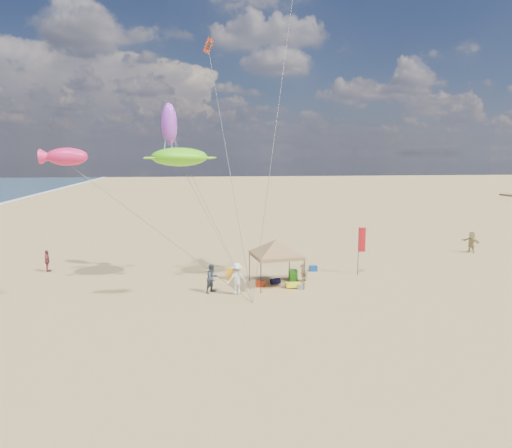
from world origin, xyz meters
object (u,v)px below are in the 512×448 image
Objects in this scene: cooler_red at (260,283)px; canopy_tent at (276,241)px; person_far_a at (47,261)px; person_far_c at (471,242)px; beach_cart at (293,285)px; chair_green at (293,275)px; person_near_c at (237,279)px; person_near_b at (212,278)px; person_near_a at (304,269)px; chair_yellow at (230,273)px; feather_flag at (361,243)px; cooler_blue at (313,268)px.

canopy_tent is at bearing 8.58° from cooler_red.
canopy_tent is 16.10m from person_far_a.
canopy_tent reaches higher than person_far_c.
beach_cart is (1.95, -0.58, 0.01)m from cooler_red.
chair_green is 0.38× the size of person_near_c.
person_near_b is at bearing -93.66° from person_far_c.
beach_cart is at bearing 17.13° from person_near_a.
person_far_c is (32.68, 2.27, 0.12)m from person_far_a.
person_near_c reaches higher than chair_yellow.
cooler_red is at bearing 163.27° from beach_cart.
person_far_c reaches higher than person_near_a.
person_far_a is (-17.00, 4.55, -0.06)m from person_near_a.
chair_yellow is 0.42× the size of person_near_a.
chair_yellow is 0.38× the size of person_near_c.
canopy_tent is at bearing -19.21° from person_near_a.
person_near_c is at bearing -146.39° from chair_green.
person_near_c reaches higher than person_near_b.
person_far_a is at bearing 170.87° from feather_flag.
chair_yellow is (-1.71, 2.07, 0.16)m from cooler_red.
person_near_c is (-5.72, -4.72, 0.74)m from cooler_blue.
chair_green is at bearing -130.83° from cooler_blue.
canopy_tent is 3.54m from person_near_c.
canopy_tent reaches higher than chair_green.
cooler_red reaches higher than beach_cart.
canopy_tent is 2.93m from chair_green.
person_near_b is (-5.86, -1.70, 0.03)m from person_near_a.
person_far_c is (11.51, 5.67, -1.29)m from feather_flag.
person_near_c reaches higher than beach_cart.
canopy_tent reaches higher than person_near_a.
feather_flag is at bearing -89.01° from person_far_c.
person_far_c is at bearing 15.36° from chair_yellow.
canopy_tent is 9.96× the size of cooler_red.
person_far_a is (-12.39, 3.30, 0.42)m from chair_yellow.
feather_flag reaches higher than person_near_a.
person_near_a is at bearing -91.72° from person_far_c.
person_near_c is 1.05× the size of person_far_c.
canopy_tent is at bearing -142.70° from chair_green.
person_near_a is 1.08× the size of person_far_a.
chair_yellow is 3.24m from person_near_b.
canopy_tent is 1.64× the size of feather_flag.
chair_yellow is 12.83m from person_far_a.
person_far_c is at bearing 26.33° from beach_cart.
beach_cart is 4.96m from person_near_b.
person_near_b is (-1.24, -2.95, 0.51)m from chair_yellow.
cooler_red is 0.32× the size of person_near_b.
beach_cart is (-5.12, -2.56, -1.98)m from feather_flag.
cooler_blue is at bearing -155.52° from person_near_a.
canopy_tent is 3.51× the size of person_far_a.
person_far_c is (14.43, 4.36, 0.70)m from cooler_blue.
person_near_a is at bearing 19.49° from canopy_tent.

